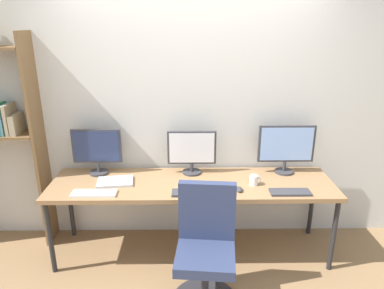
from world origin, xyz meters
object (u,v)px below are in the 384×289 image
(desk, at_px, (192,187))
(coffee_mug, at_px, (254,180))
(keyboard_left, at_px, (94,193))
(laptop_closed, at_px, (115,182))
(monitor_center, at_px, (192,151))
(keyboard_center, at_px, (192,193))
(keyboard_right, at_px, (290,192))
(monitor_left, at_px, (97,149))
(monitor_right, at_px, (286,146))
(computer_mouse, at_px, (239,189))
(office_chair, at_px, (206,259))

(desk, xyz_separation_m, coffee_mug, (0.56, -0.06, 0.09))
(keyboard_left, relative_size, coffee_mug, 3.59)
(laptop_closed, distance_m, coffee_mug, 1.26)
(coffee_mug, bearing_deg, laptop_closed, 177.58)
(monitor_center, bearing_deg, keyboard_center, -90.00)
(monitor_center, height_order, keyboard_right, monitor_center)
(monitor_left, bearing_deg, monitor_right, 0.00)
(computer_mouse, distance_m, laptop_closed, 1.13)
(monitor_right, height_order, computer_mouse, monitor_right)
(monitor_center, bearing_deg, office_chair, -83.75)
(desk, height_order, coffee_mug, coffee_mug)
(office_chair, xyz_separation_m, computer_mouse, (0.31, 0.49, 0.35))
(monitor_left, bearing_deg, monitor_center, 0.00)
(office_chair, xyz_separation_m, keyboard_center, (-0.10, 0.44, 0.35))
(monitor_left, xyz_separation_m, coffee_mug, (1.46, -0.27, -0.20))
(monitor_right, bearing_deg, keyboard_left, -165.74)
(monitor_right, relative_size, keyboard_right, 1.56)
(keyboard_right, bearing_deg, office_chair, -149.66)
(computer_mouse, xyz_separation_m, laptop_closed, (-1.11, 0.17, -0.00))
(keyboard_center, bearing_deg, monitor_right, 26.17)
(desk, height_order, office_chair, office_chair)
(monitor_right, distance_m, laptop_closed, 1.64)
(coffee_mug, bearing_deg, keyboard_right, -31.30)
(monitor_center, bearing_deg, laptop_closed, -162.82)
(desk, height_order, keyboard_right, keyboard_right)
(monitor_left, bearing_deg, keyboard_right, -14.26)
(desk, bearing_deg, computer_mouse, -23.79)
(keyboard_left, relative_size, keyboard_center, 1.08)
(keyboard_center, height_order, keyboard_right, same)
(desk, xyz_separation_m, keyboard_left, (-0.84, -0.23, 0.06))
(office_chair, distance_m, keyboard_right, 0.93)
(keyboard_right, relative_size, computer_mouse, 3.59)
(desk, xyz_separation_m, monitor_right, (0.90, 0.21, 0.32))
(keyboard_right, bearing_deg, keyboard_left, 180.00)
(monitor_center, distance_m, monitor_right, 0.90)
(desk, relative_size, monitor_left, 5.57)
(office_chair, height_order, coffee_mug, office_chair)
(keyboard_left, bearing_deg, coffee_mug, 6.98)
(office_chair, relative_size, monitor_left, 2.13)
(coffee_mug, bearing_deg, computer_mouse, -140.94)
(office_chair, distance_m, monitor_center, 1.05)
(laptop_closed, bearing_deg, monitor_left, 125.20)
(monitor_right, xyz_separation_m, laptop_closed, (-1.60, -0.22, -0.26))
(keyboard_left, distance_m, keyboard_center, 0.84)
(keyboard_right, bearing_deg, desk, 164.69)
(keyboard_left, distance_m, coffee_mug, 1.41)
(keyboard_center, height_order, laptop_closed, laptop_closed)
(keyboard_left, height_order, laptop_closed, laptop_closed)
(office_chair, height_order, laptop_closed, office_chair)
(office_chair, xyz_separation_m, keyboard_left, (-0.94, 0.44, 0.35))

